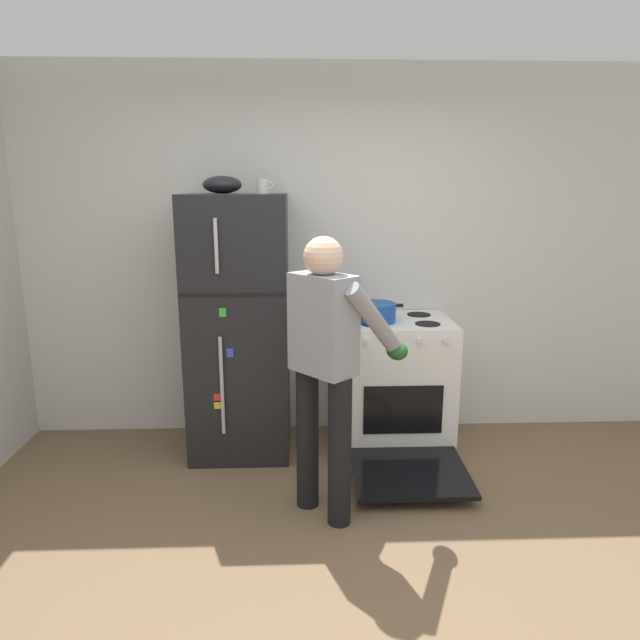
{
  "coord_description": "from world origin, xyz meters",
  "views": [
    {
      "loc": [
        -0.13,
        -2.28,
        1.85
      ],
      "look_at": [
        0.01,
        1.32,
        1.0
      ],
      "focal_mm": 31.87,
      "sensor_mm": 36.0,
      "label": 1
    }
  ],
  "objects_px": {
    "coffee_mug": "(263,186)",
    "stove_range": "(396,385)",
    "mixing_bowl": "(222,185)",
    "refrigerator": "(239,326)",
    "red_pot": "(376,312)",
    "person_cook": "(328,354)"
  },
  "relations": [
    {
      "from": "coffee_mug",
      "to": "refrigerator",
      "type": "bearing_deg",
      "value": -164.6
    },
    {
      "from": "refrigerator",
      "to": "person_cook",
      "type": "bearing_deg",
      "value": -56.77
    },
    {
      "from": "stove_range",
      "to": "person_cook",
      "type": "distance_m",
      "value": 1.12
    },
    {
      "from": "coffee_mug",
      "to": "mixing_bowl",
      "type": "distance_m",
      "value": 0.27
    },
    {
      "from": "refrigerator",
      "to": "stove_range",
      "type": "xyz_separation_m",
      "value": [
        1.11,
        -0.02,
        -0.44
      ]
    },
    {
      "from": "stove_range",
      "to": "refrigerator",
      "type": "bearing_deg",
      "value": 179.07
    },
    {
      "from": "refrigerator",
      "to": "mixing_bowl",
      "type": "xyz_separation_m",
      "value": [
        -0.08,
        0.0,
        0.96
      ]
    },
    {
      "from": "refrigerator",
      "to": "coffee_mug",
      "type": "xyz_separation_m",
      "value": [
        0.18,
        0.05,
        0.95
      ]
    },
    {
      "from": "red_pot",
      "to": "coffee_mug",
      "type": "xyz_separation_m",
      "value": [
        -0.76,
        0.1,
        0.84
      ]
    },
    {
      "from": "stove_range",
      "to": "mixing_bowl",
      "type": "distance_m",
      "value": 1.84
    },
    {
      "from": "stove_range",
      "to": "person_cook",
      "type": "xyz_separation_m",
      "value": [
        -0.53,
        -0.86,
        0.5
      ]
    },
    {
      "from": "coffee_mug",
      "to": "mixing_bowl",
      "type": "relative_size",
      "value": 0.44
    },
    {
      "from": "mixing_bowl",
      "to": "refrigerator",
      "type": "bearing_deg",
      "value": -0.22
    },
    {
      "from": "person_cook",
      "to": "stove_range",
      "type": "bearing_deg",
      "value": 58.07
    },
    {
      "from": "coffee_mug",
      "to": "mixing_bowl",
      "type": "bearing_deg",
      "value": -169.22
    },
    {
      "from": "refrigerator",
      "to": "coffee_mug",
      "type": "relative_size",
      "value": 16.1
    },
    {
      "from": "coffee_mug",
      "to": "stove_range",
      "type": "bearing_deg",
      "value": -4.22
    },
    {
      "from": "stove_range",
      "to": "person_cook",
      "type": "height_order",
      "value": "person_cook"
    },
    {
      "from": "mixing_bowl",
      "to": "stove_range",
      "type": "bearing_deg",
      "value": -0.88
    },
    {
      "from": "stove_range",
      "to": "coffee_mug",
      "type": "bearing_deg",
      "value": 175.78
    },
    {
      "from": "red_pot",
      "to": "coffee_mug",
      "type": "relative_size",
      "value": 3.35
    },
    {
      "from": "red_pot",
      "to": "mixing_bowl",
      "type": "height_order",
      "value": "mixing_bowl"
    }
  ]
}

